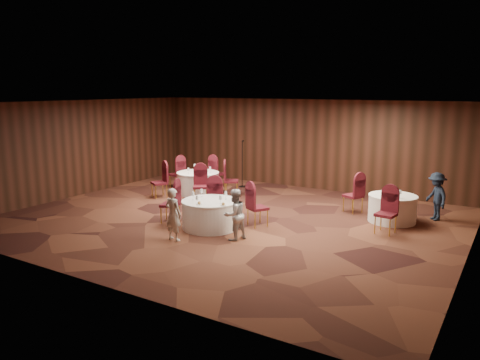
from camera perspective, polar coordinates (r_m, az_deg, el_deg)
The scene contains 15 objects.
ground at distance 13.10m, azimuth -1.21°, elevation -4.78°, with size 12.00×12.00×0.00m, color black.
room_shell at distance 12.70m, azimuth -1.24°, elevation 3.77°, with size 12.00×12.00×12.00m.
table_main at distance 12.21m, azimuth -3.66°, elevation -4.17°, with size 1.47×1.47×0.74m.
table_left at distance 16.24m, azimuth -5.14°, elevation -0.32°, with size 1.46×1.46×0.74m.
table_right at distance 13.42m, azimuth 18.07°, elevation -3.30°, with size 1.29×1.29×0.74m.
chairs_main at distance 12.80m, azimuth -3.14°, elevation -2.86°, with size 2.88×1.86×1.00m.
chairs_left at distance 16.20m, azimuth -5.24°, elevation 0.10°, with size 3.01×3.05×1.00m.
chairs_right at distance 13.18m, azimuth 15.37°, elevation -2.84°, with size 1.99×2.22×1.00m.
tabletop_main at distance 11.95m, azimuth -3.37°, elevation -2.19°, with size 1.13×1.08×0.22m.
tabletop_left at distance 16.15m, azimuth -5.16°, elevation 1.23°, with size 0.88×0.85×0.22m.
tabletop_right at distance 13.03m, azimuth 18.94°, elevation -1.41°, with size 0.08×0.08×0.22m.
mic_stand at distance 17.22m, azimuth 0.28°, elevation 0.85°, with size 0.24×0.24×1.72m.
woman_a at distance 11.27m, azimuth -8.15°, elevation -4.18°, with size 0.47×0.31×1.28m, color silver.
woman_b at distance 11.20m, azimuth -0.67°, elevation -4.24°, with size 0.61×0.47×1.25m, color silver.
man_c at distance 13.95m, azimuth 22.81°, elevation -1.85°, with size 0.86×0.50×1.33m, color black.
Camera 1 is at (6.81, -10.60, 3.61)m, focal length 35.00 mm.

